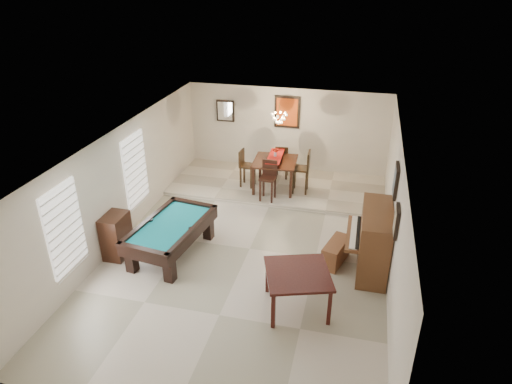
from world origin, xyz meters
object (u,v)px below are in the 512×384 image
at_px(dining_table, 275,172).
at_px(flower_vase, 275,152).
at_px(square_table, 297,290).
at_px(chandelier, 279,114).
at_px(pool_table, 172,239).
at_px(upright_piano, 366,240).
at_px(dining_chair_north, 282,161).
at_px(dining_chair_south, 268,181).
at_px(dining_chair_west, 248,168).
at_px(dining_chair_east, 301,172).
at_px(apothecary_chest, 116,236).
at_px(piano_bench, 336,252).

relative_size(dining_table, flower_vase, 4.79).
relative_size(square_table, chandelier, 1.91).
xyz_separation_m(pool_table, flower_vase, (1.59, 3.54, 0.84)).
height_order(upright_piano, dining_chair_north, upright_piano).
bearing_deg(dining_chair_south, upright_piano, -38.12).
bearing_deg(flower_vase, dining_chair_west, -179.42).
distance_m(dining_chair_north, dining_chair_east, 1.07).
height_order(upright_piano, dining_table, upright_piano).
xyz_separation_m(square_table, apothecary_chest, (-4.10, 0.77, 0.10)).
xyz_separation_m(dining_chair_south, dining_chair_east, (0.77, 0.68, 0.06)).
xyz_separation_m(apothecary_chest, dining_chair_north, (2.77, 4.67, 0.12)).
height_order(square_table, dining_chair_west, dining_chair_west).
distance_m(square_table, dining_table, 4.85).
bearing_deg(chandelier, apothecary_chest, -123.84).
bearing_deg(pool_table, piano_bench, 16.25).
height_order(flower_vase, dining_chair_west, flower_vase).
distance_m(square_table, upright_piano, 2.00).
bearing_deg(dining_chair_south, dining_chair_north, 90.31).
xyz_separation_m(dining_chair_east, chandelier, (-0.69, 0.27, 1.48)).
distance_m(upright_piano, piano_bench, 0.74).
relative_size(dining_table, chandelier, 1.94).
xyz_separation_m(dining_chair_north, dining_chair_west, (-0.83, -0.80, 0.03)).
relative_size(dining_chair_west, dining_chair_east, 0.88).
height_order(dining_chair_south, dining_chair_north, dining_chair_south).
bearing_deg(dining_chair_north, dining_table, 81.80).
bearing_deg(dining_chair_north, square_table, 98.91).
bearing_deg(piano_bench, pool_table, -171.42).
relative_size(square_table, dining_chair_west, 1.08).
bearing_deg(pool_table, apothecary_chest, -155.77).
relative_size(square_table, upright_piano, 0.70).
relative_size(dining_chair_south, dining_chair_west, 1.02).
bearing_deg(pool_table, dining_chair_west, 84.85).
distance_m(apothecary_chest, flower_vase, 4.79).
bearing_deg(apothecary_chest, dining_chair_east, 48.12).
bearing_deg(upright_piano, dining_chair_north, 123.11).
bearing_deg(square_table, apothecary_chest, 169.36).
bearing_deg(upright_piano, flower_vase, 129.92).
distance_m(dining_table, chandelier, 1.62).
relative_size(apothecary_chest, chandelier, 1.66).
bearing_deg(apothecary_chest, piano_bench, 10.56).
bearing_deg(pool_table, square_table, -12.84).
relative_size(dining_chair_north, dining_chair_west, 0.95).
distance_m(upright_piano, dining_chair_east, 3.53).
relative_size(square_table, dining_table, 0.98).
relative_size(square_table, dining_chair_south, 1.06).
distance_m(dining_table, dining_chair_east, 0.73).
height_order(pool_table, piano_bench, pool_table).
bearing_deg(dining_table, flower_vase, 0.00).
distance_m(square_table, dining_chair_south, 4.19).
distance_m(dining_chair_west, dining_chair_east, 1.51).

